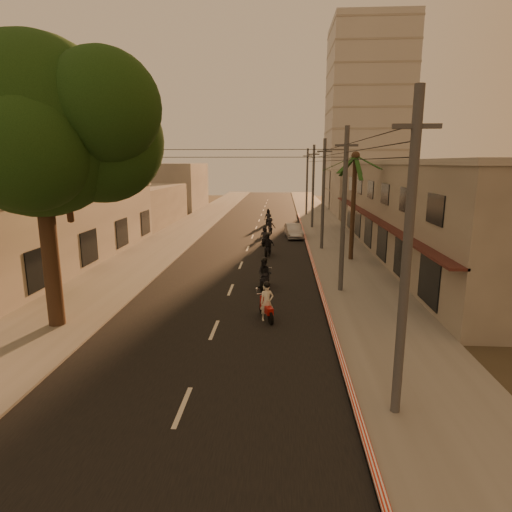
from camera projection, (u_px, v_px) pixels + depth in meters
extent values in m
plane|color=#383023|center=(206.00, 350.00, 16.60)|extent=(160.00, 160.00, 0.00)
cube|color=black|center=(248.00, 249.00, 36.10)|extent=(10.00, 140.00, 0.02)
cube|color=slate|center=(337.00, 249.00, 35.64)|extent=(5.00, 140.00, 0.12)
cube|color=slate|center=(160.00, 247.00, 36.54)|extent=(5.00, 140.00, 0.12)
cube|color=red|center=(312.00, 262.00, 30.90)|extent=(0.20, 60.00, 0.20)
cube|color=gray|center=(428.00, 211.00, 32.57)|extent=(8.00, 34.00, 7.00)
cube|color=#A9A399|center=(432.00, 162.00, 31.79)|extent=(8.20, 34.20, 0.30)
cube|color=#431E1A|center=(371.00, 216.00, 32.91)|extent=(0.80, 34.00, 0.12)
cube|color=#A9A399|center=(46.00, 229.00, 30.56)|extent=(8.00, 24.00, 5.00)
cube|color=gray|center=(42.00, 192.00, 30.00)|extent=(8.20, 24.20, 0.20)
cube|color=#B7B5B2|center=(367.00, 118.00, 67.26)|extent=(12.00, 12.00, 28.00)
cylinder|color=black|center=(51.00, 261.00, 18.33)|extent=(0.70, 0.70, 6.00)
cylinder|color=black|center=(67.00, 190.00, 18.03)|extent=(1.22, 2.17, 3.04)
cylinder|color=black|center=(25.00, 186.00, 17.39)|extent=(1.31, 1.49, 2.73)
sphere|color=black|center=(37.00, 127.00, 17.16)|extent=(7.20, 7.20, 7.20)
sphere|color=black|center=(102.00, 141.00, 18.11)|extent=(5.20, 5.20, 5.20)
sphere|color=black|center=(7.00, 136.00, 18.11)|extent=(4.80, 4.80, 4.80)
sphere|color=black|center=(28.00, 149.00, 15.56)|extent=(4.60, 4.60, 4.60)
sphere|color=black|center=(104.00, 107.00, 16.34)|extent=(4.40, 4.40, 4.40)
sphere|color=black|center=(90.00, 106.00, 19.19)|extent=(4.40, 4.40, 4.40)
cylinder|color=black|center=(353.00, 210.00, 30.91)|extent=(0.32, 0.32, 7.60)
sphere|color=black|center=(356.00, 156.00, 30.10)|extent=(0.60, 0.60, 0.60)
cylinder|color=#38383A|center=(406.00, 263.00, 11.37)|extent=(0.26, 0.26, 9.00)
cube|color=#38383A|center=(417.00, 126.00, 10.62)|extent=(1.20, 0.12, 0.12)
cylinder|color=#38383A|center=(344.00, 212.00, 23.07)|extent=(0.26, 0.26, 9.00)
cube|color=#38383A|center=(347.00, 145.00, 22.32)|extent=(1.20, 0.12, 0.12)
cylinder|color=#38383A|center=(323.00, 196.00, 34.77)|extent=(0.26, 0.26, 9.00)
cube|color=#38383A|center=(325.00, 151.00, 34.02)|extent=(1.20, 0.12, 0.12)
cylinder|color=#38383A|center=(313.00, 187.00, 46.47)|extent=(0.26, 0.26, 9.00)
cube|color=#38383A|center=(314.00, 154.00, 45.72)|extent=(1.20, 0.12, 0.12)
cylinder|color=#38383A|center=(307.00, 182.00, 58.17)|extent=(0.26, 0.26, 9.00)
cube|color=#38383A|center=(308.00, 156.00, 57.43)|extent=(1.20, 0.12, 0.12)
cube|color=#A9A399|center=(363.00, 193.00, 59.00)|extent=(8.00, 14.00, 6.00)
cube|color=#A9A399|center=(138.00, 206.00, 50.12)|extent=(8.00, 14.00, 4.40)
cube|color=#A9A399|center=(175.00, 186.00, 67.40)|extent=(8.00, 14.00, 7.00)
cylinder|color=black|center=(262.00, 309.00, 20.34)|extent=(0.29, 0.59, 0.59)
cylinder|color=black|center=(271.00, 318.00, 19.12)|extent=(0.29, 0.59, 0.59)
cube|color=#A6110C|center=(267.00, 308.00, 19.60)|extent=(0.66, 1.18, 0.31)
cube|color=#A6110C|center=(263.00, 302.00, 20.05)|extent=(0.33, 0.20, 0.63)
cylinder|color=silver|center=(263.00, 293.00, 20.09)|extent=(0.55, 0.23, 0.04)
imported|color=silver|center=(267.00, 302.00, 19.53)|extent=(0.91, 0.83, 1.76)
sphere|color=black|center=(267.00, 285.00, 19.36)|extent=(0.31, 0.31, 0.31)
sphere|color=silver|center=(257.00, 289.00, 19.94)|extent=(0.13, 0.13, 0.13)
sphere|color=silver|center=(269.00, 288.00, 20.10)|extent=(0.13, 0.13, 0.13)
cylinder|color=black|center=(267.00, 280.00, 25.30)|extent=(0.21, 0.59, 0.59)
cylinder|color=black|center=(262.00, 286.00, 24.06)|extent=(0.21, 0.59, 0.59)
cube|color=black|center=(265.00, 279.00, 24.55)|extent=(0.49, 1.18, 0.31)
cube|color=black|center=(267.00, 274.00, 25.01)|extent=(0.33, 0.16, 0.63)
cylinder|color=silver|center=(267.00, 268.00, 25.05)|extent=(0.57, 0.14, 0.04)
imported|color=black|center=(265.00, 274.00, 24.48)|extent=(1.08, 0.96, 1.76)
sphere|color=black|center=(265.00, 260.00, 24.31)|extent=(0.31, 0.31, 0.31)
cylinder|color=black|center=(270.00, 251.00, 33.94)|extent=(0.21, 0.58, 0.57)
cylinder|color=black|center=(266.00, 254.00, 32.74)|extent=(0.21, 0.58, 0.57)
cube|color=black|center=(268.00, 249.00, 33.21)|extent=(0.49, 1.15, 0.30)
cube|color=black|center=(269.00, 246.00, 33.66)|extent=(0.32, 0.16, 0.61)
cylinder|color=silver|center=(270.00, 241.00, 33.70)|extent=(0.56, 0.15, 0.04)
imported|color=black|center=(268.00, 245.00, 33.15)|extent=(1.16, 0.79, 1.71)
sphere|color=black|center=(268.00, 235.00, 32.98)|extent=(0.30, 0.30, 0.30)
cylinder|color=black|center=(266.00, 241.00, 38.12)|extent=(0.18, 0.56, 0.55)
cylinder|color=black|center=(263.00, 244.00, 36.94)|extent=(0.18, 0.56, 0.55)
cube|color=black|center=(265.00, 239.00, 37.41)|extent=(0.43, 1.11, 0.30)
cube|color=black|center=(266.00, 237.00, 37.85)|extent=(0.31, 0.14, 0.59)
cylinder|color=silver|center=(266.00, 233.00, 37.89)|extent=(0.54, 0.12, 0.04)
imported|color=black|center=(265.00, 236.00, 37.34)|extent=(0.96, 0.76, 1.66)
sphere|color=black|center=(265.00, 227.00, 37.18)|extent=(0.30, 0.30, 0.30)
cylinder|color=black|center=(269.00, 230.00, 44.47)|extent=(0.19, 0.55, 0.54)
cylinder|color=black|center=(271.00, 232.00, 43.30)|extent=(0.19, 0.55, 0.54)
cube|color=black|center=(270.00, 228.00, 43.76)|extent=(0.45, 1.09, 0.29)
cube|color=black|center=(270.00, 226.00, 44.20)|extent=(0.30, 0.15, 0.58)
cylinder|color=silver|center=(269.00, 223.00, 44.24)|extent=(0.53, 0.13, 0.04)
imported|color=black|center=(270.00, 226.00, 43.70)|extent=(1.26, 0.96, 1.62)
sphere|color=black|center=(270.00, 218.00, 43.54)|extent=(0.29, 0.29, 0.29)
imported|color=#A1A3A9|center=(294.00, 231.00, 41.23)|extent=(2.27, 4.40, 1.35)
cylinder|color=black|center=(270.00, 221.00, 50.98)|extent=(0.22, 0.59, 0.58)
cylinder|color=black|center=(267.00, 223.00, 49.76)|extent=(0.22, 0.59, 0.58)
cube|color=black|center=(268.00, 220.00, 50.24)|extent=(0.51, 1.17, 0.31)
cube|color=black|center=(269.00, 218.00, 50.69)|extent=(0.33, 0.16, 0.62)
cylinder|color=silver|center=(270.00, 215.00, 50.73)|extent=(0.57, 0.15, 0.04)
imported|color=black|center=(268.00, 217.00, 50.17)|extent=(1.07, 0.89, 1.74)
sphere|color=black|center=(268.00, 210.00, 50.00)|extent=(0.31, 0.31, 0.31)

